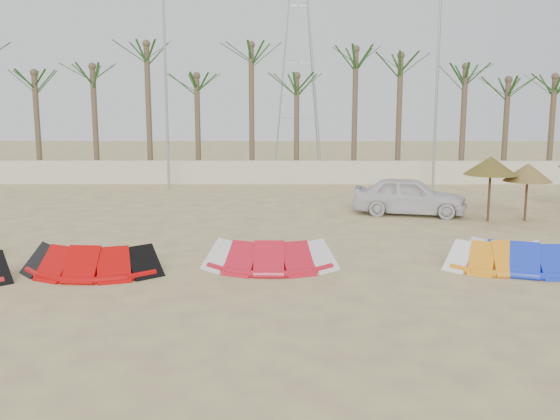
{
  "coord_description": "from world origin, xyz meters",
  "views": [
    {
      "loc": [
        0.13,
        -12.78,
        4.59
      ],
      "look_at": [
        0.0,
        6.0,
        1.3
      ],
      "focal_mm": 40.0,
      "sensor_mm": 36.0,
      "label": 1
    }
  ],
  "objects_px": {
    "kite_red_mid": "(94,256)",
    "kite_orange": "(498,253)",
    "parasol_left": "(491,166)",
    "parasol_mid": "(528,172)",
    "kite_red_right": "(270,252)",
    "kite_blue": "(520,253)",
    "car": "(409,196)"
  },
  "relations": [
    {
      "from": "kite_red_mid",
      "to": "kite_orange",
      "type": "height_order",
      "value": "same"
    },
    {
      "from": "parasol_left",
      "to": "kite_orange",
      "type": "bearing_deg",
      "value": -105.84
    },
    {
      "from": "parasol_left",
      "to": "parasol_mid",
      "type": "bearing_deg",
      "value": 7.4
    },
    {
      "from": "kite_red_mid",
      "to": "parasol_left",
      "type": "bearing_deg",
      "value": 29.03
    },
    {
      "from": "parasol_left",
      "to": "parasol_mid",
      "type": "height_order",
      "value": "parasol_left"
    },
    {
      "from": "kite_red_right",
      "to": "kite_orange",
      "type": "bearing_deg",
      "value": -1.14
    },
    {
      "from": "kite_red_mid",
      "to": "kite_blue",
      "type": "distance_m",
      "value": 11.72
    },
    {
      "from": "kite_orange",
      "to": "car",
      "type": "distance_m",
      "value": 8.32
    },
    {
      "from": "car",
      "to": "kite_orange",
      "type": "bearing_deg",
      "value": -160.96
    },
    {
      "from": "car",
      "to": "kite_red_mid",
      "type": "bearing_deg",
      "value": 143.63
    },
    {
      "from": "kite_orange",
      "to": "parasol_left",
      "type": "relative_size",
      "value": 1.19
    },
    {
      "from": "kite_red_right",
      "to": "kite_blue",
      "type": "height_order",
      "value": "same"
    },
    {
      "from": "kite_red_right",
      "to": "parasol_mid",
      "type": "height_order",
      "value": "parasol_mid"
    },
    {
      "from": "car",
      "to": "parasol_left",
      "type": "bearing_deg",
      "value": -104.94
    },
    {
      "from": "kite_red_mid",
      "to": "kite_orange",
      "type": "relative_size",
      "value": 1.25
    },
    {
      "from": "kite_orange",
      "to": "parasol_left",
      "type": "xyz_separation_m",
      "value": [
        1.93,
        6.79,
        1.74
      ]
    },
    {
      "from": "parasol_left",
      "to": "parasol_mid",
      "type": "relative_size",
      "value": 1.12
    },
    {
      "from": "parasol_mid",
      "to": "kite_red_mid",
      "type": "bearing_deg",
      "value": -152.92
    },
    {
      "from": "kite_orange",
      "to": "car",
      "type": "relative_size",
      "value": 0.66
    },
    {
      "from": "kite_red_mid",
      "to": "car",
      "type": "bearing_deg",
      "value": 40.28
    },
    {
      "from": "kite_blue",
      "to": "parasol_mid",
      "type": "height_order",
      "value": "parasol_mid"
    },
    {
      "from": "kite_red_right",
      "to": "kite_blue",
      "type": "bearing_deg",
      "value": -1.26
    },
    {
      "from": "parasol_mid",
      "to": "car",
      "type": "height_order",
      "value": "parasol_mid"
    },
    {
      "from": "kite_orange",
      "to": "parasol_left",
      "type": "bearing_deg",
      "value": 74.16
    },
    {
      "from": "kite_blue",
      "to": "parasol_left",
      "type": "distance_m",
      "value": 7.16
    },
    {
      "from": "kite_orange",
      "to": "parasol_mid",
      "type": "distance_m",
      "value": 7.92
    },
    {
      "from": "kite_orange",
      "to": "kite_red_right",
      "type": "bearing_deg",
      "value": 178.86
    },
    {
      "from": "kite_red_mid",
      "to": "parasol_mid",
      "type": "relative_size",
      "value": 1.67
    },
    {
      "from": "kite_orange",
      "to": "kite_blue",
      "type": "height_order",
      "value": "same"
    },
    {
      "from": "kite_red_right",
      "to": "parasol_mid",
      "type": "relative_size",
      "value": 1.6
    },
    {
      "from": "kite_orange",
      "to": "kite_red_mid",
      "type": "bearing_deg",
      "value": -177.7
    },
    {
      "from": "kite_red_mid",
      "to": "kite_orange",
      "type": "xyz_separation_m",
      "value": [
        11.11,
        0.45,
        -0.01
      ]
    }
  ]
}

